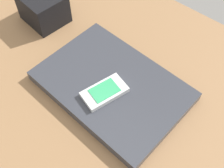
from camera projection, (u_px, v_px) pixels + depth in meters
desk_surface at (120, 114)px, 62.84cm from camera, size 120.00×80.00×3.00cm
laptop_closed at (112, 86)px, 64.00cm from camera, size 33.97×24.16×2.52cm
cell_phone_on_laptop at (104, 92)px, 60.80cm from camera, size 7.65×10.84×1.27cm
desk_organizer at (43, 8)px, 75.52cm from camera, size 12.26×10.96×8.16cm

